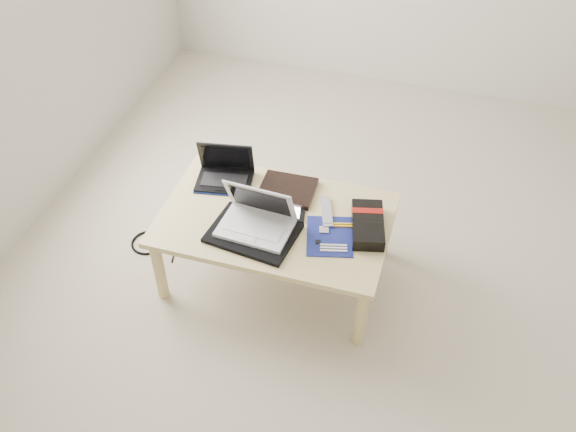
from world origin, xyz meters
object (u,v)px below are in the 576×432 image
(netbook, at_px, (225,173))
(white_laptop, at_px, (257,218))
(gpu_box, at_px, (368,225))
(coffee_table, at_px, (275,225))

(netbook, relative_size, white_laptop, 0.89)
(netbook, xyz_separation_m, white_laptop, (0.27, -0.29, 0.02))
(white_laptop, height_order, gpu_box, white_laptop)
(white_laptop, xyz_separation_m, gpu_box, (0.50, 0.14, -0.04))
(netbook, distance_m, gpu_box, 0.78)
(coffee_table, distance_m, netbook, 0.39)
(netbook, distance_m, white_laptop, 0.40)
(gpu_box, bearing_deg, netbook, 168.93)
(coffee_table, relative_size, white_laptop, 3.17)
(netbook, bearing_deg, white_laptop, -47.16)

